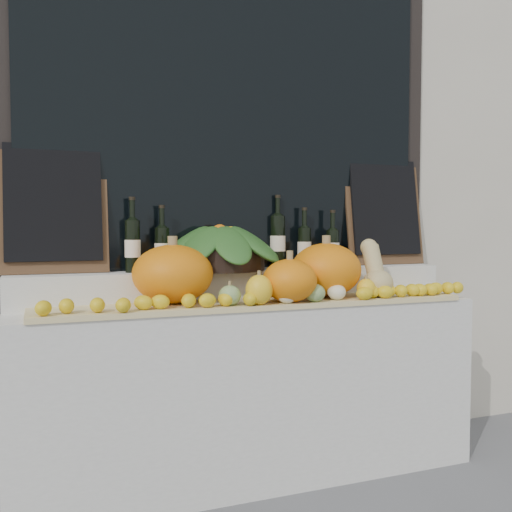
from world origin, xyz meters
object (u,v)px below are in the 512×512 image
pumpkin_left (173,274)px  butternut_squash (376,273)px  produce_bowl (220,247)px  wine_bottle_tall (278,241)px  pumpkin_right (326,270)px

pumpkin_left → butternut_squash: size_ratio=1.28×
produce_bowl → wine_bottle_tall: wine_bottle_tall is taller
butternut_squash → pumpkin_right: bearing=164.3°
pumpkin_right → butternut_squash: (0.25, -0.07, -0.02)m
pumpkin_right → wine_bottle_tall: bearing=117.0°
produce_bowl → wine_bottle_tall: bearing=11.9°
pumpkin_right → wine_bottle_tall: (-0.15, 0.29, 0.14)m
pumpkin_left → wine_bottle_tall: size_ratio=0.95×
pumpkin_right → butternut_squash: size_ratio=1.22×
produce_bowl → wine_bottle_tall: 0.36m
butternut_squash → produce_bowl: size_ratio=0.42×
produce_bowl → butternut_squash: bearing=-20.7°
wine_bottle_tall → produce_bowl: bearing=-168.1°
pumpkin_right → produce_bowl: 0.56m
pumpkin_right → produce_bowl: produce_bowl is taller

